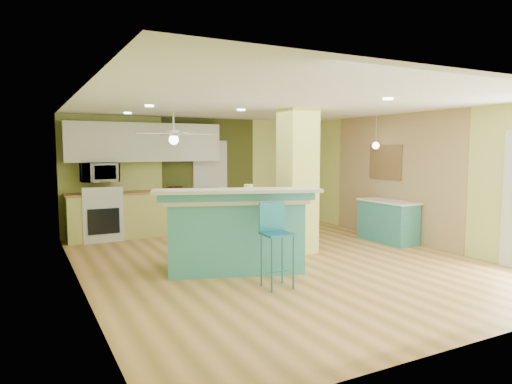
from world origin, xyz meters
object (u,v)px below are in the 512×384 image
fruit_bowl (175,188)px  canister (248,190)px  peninsula (234,231)px  bar_stool (275,231)px  side_counter (388,221)px

fruit_bowl → canister: (0.16, -3.17, 0.20)m
peninsula → fruit_bowl: bearing=106.7°
fruit_bowl → canister: size_ratio=1.76×
bar_stool → canister: canister is taller
bar_stool → fruit_bowl: size_ratio=3.42×
bar_stool → canister: (0.16, 1.09, 0.44)m
side_counter → bar_stool: bearing=-156.1°
fruit_bowl → canister: bearing=-87.1°
bar_stool → side_counter: bar_stool is taller
peninsula → canister: (0.27, 0.06, 0.60)m
fruit_bowl → side_counter: bearing=-38.7°
peninsula → bar_stool: size_ratio=2.23×
peninsula → canister: 0.66m
peninsula → fruit_bowl: peninsula is taller
side_counter → fruit_bowl: (-3.42, 2.75, 0.57)m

